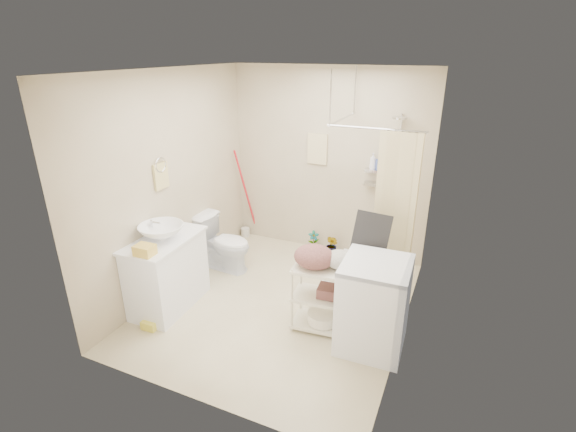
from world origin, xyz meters
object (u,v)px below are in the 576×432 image
vanity (167,273)px  toilet (225,243)px  washing_machine (373,305)px  laundry_rack (323,292)px

vanity → toilet: 1.03m
washing_machine → laundry_rack: washing_machine is taller
vanity → washing_machine: size_ratio=1.04×
washing_machine → laundry_rack: size_ratio=1.06×
laundry_rack → vanity: bearing=-175.6°
vanity → laundry_rack: size_ratio=1.11×
toilet → washing_machine: bearing=-105.9°
vanity → toilet: vanity is taller
toilet → laundry_rack: (1.64, -0.71, 0.06)m
vanity → toilet: bearing=80.7°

